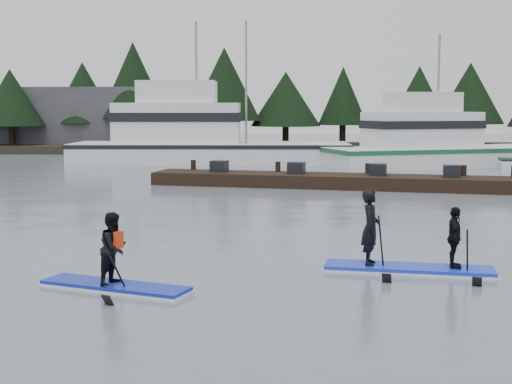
{
  "coord_description": "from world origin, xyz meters",
  "views": [
    {
      "loc": [
        0.81,
        -13.3,
        3.38
      ],
      "look_at": [
        0.0,
        6.0,
        1.1
      ],
      "focal_mm": 50.0,
      "sensor_mm": 36.0,
      "label": 1
    }
  ],
  "objects_px": {
    "fishing_boat_medium": "(441,156)",
    "paddleboard_duo": "(409,245)",
    "fishing_boat_large": "(202,151)",
    "floating_dock": "(342,181)",
    "paddleboard_solo": "(114,260)"
  },
  "relations": [
    {
      "from": "fishing_boat_medium",
      "to": "paddleboard_duo",
      "type": "distance_m",
      "value": 28.11
    },
    {
      "from": "fishing_boat_large",
      "to": "floating_dock",
      "type": "height_order",
      "value": "fishing_boat_large"
    },
    {
      "from": "fishing_boat_large",
      "to": "fishing_boat_medium",
      "type": "height_order",
      "value": "fishing_boat_large"
    },
    {
      "from": "paddleboard_solo",
      "to": "paddleboard_duo",
      "type": "relative_size",
      "value": 0.84
    },
    {
      "from": "fishing_boat_medium",
      "to": "paddleboard_duo",
      "type": "xyz_separation_m",
      "value": [
        -6.5,
        -27.35,
        -0.04
      ]
    },
    {
      "from": "paddleboard_solo",
      "to": "fishing_boat_large",
      "type": "bearing_deg",
      "value": 114.03
    },
    {
      "from": "floating_dock",
      "to": "paddleboard_duo",
      "type": "height_order",
      "value": "paddleboard_duo"
    },
    {
      "from": "floating_dock",
      "to": "paddleboard_duo",
      "type": "relative_size",
      "value": 4.69
    },
    {
      "from": "floating_dock",
      "to": "paddleboard_solo",
      "type": "distance_m",
      "value": 18.33
    },
    {
      "from": "floating_dock",
      "to": "paddleboard_duo",
      "type": "xyz_separation_m",
      "value": [
        0.13,
        -15.76,
        0.29
      ]
    },
    {
      "from": "paddleboard_solo",
      "to": "paddleboard_duo",
      "type": "bearing_deg",
      "value": 36.74
    },
    {
      "from": "paddleboard_solo",
      "to": "floating_dock",
      "type": "bearing_deg",
      "value": 92.53
    },
    {
      "from": "paddleboard_duo",
      "to": "fishing_boat_medium",
      "type": "bearing_deg",
      "value": 86.05
    },
    {
      "from": "fishing_boat_large",
      "to": "floating_dock",
      "type": "xyz_separation_m",
      "value": [
        7.6,
        -13.51,
        -0.45
      ]
    },
    {
      "from": "fishing_boat_medium",
      "to": "paddleboard_solo",
      "type": "relative_size",
      "value": 4.94
    }
  ]
}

